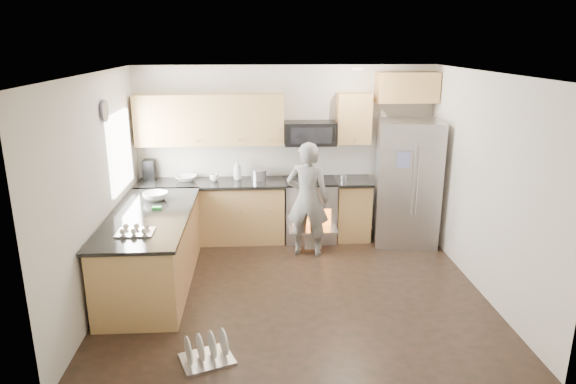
{
  "coord_description": "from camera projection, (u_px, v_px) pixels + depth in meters",
  "views": [
    {
      "loc": [
        -0.43,
        -5.71,
        2.94
      ],
      "look_at": [
        -0.05,
        0.5,
        1.1
      ],
      "focal_mm": 32.0,
      "sensor_mm": 36.0,
      "label": 1
    }
  ],
  "objects": [
    {
      "name": "room_shell",
      "position": [
        292.0,
        156.0,
        5.86
      ],
      "size": [
        4.54,
        4.04,
        2.62
      ],
      "color": "beige",
      "rests_on": "ground"
    },
    {
      "name": "person",
      "position": [
        308.0,
        199.0,
        7.14
      ],
      "size": [
        0.67,
        0.53,
        1.63
      ],
      "primitive_type": "imported",
      "rotation": [
        0.0,
        0.0,
        2.89
      ],
      "color": "slate",
      "rests_on": "ground"
    },
    {
      "name": "ground",
      "position": [
        295.0,
        289.0,
        6.33
      ],
      "size": [
        4.5,
        4.5,
        0.0
      ],
      "primitive_type": "plane",
      "color": "black",
      "rests_on": "ground"
    },
    {
      "name": "back_cabinet_run",
      "position": [
        248.0,
        178.0,
        7.69
      ],
      "size": [
        4.45,
        0.64,
        2.5
      ],
      "color": "#A36E41",
      "rests_on": "ground"
    },
    {
      "name": "stove_range",
      "position": [
        310.0,
        196.0,
        7.77
      ],
      "size": [
        0.76,
        0.97,
        1.79
      ],
      "color": "#B7B7BC",
      "rests_on": "ground"
    },
    {
      "name": "refrigerator",
      "position": [
        407.0,
        183.0,
        7.57
      ],
      "size": [
        1.0,
        0.83,
        1.84
      ],
      "rotation": [
        0.0,
        0.0,
        -0.16
      ],
      "color": "#B7B7BC",
      "rests_on": "ground"
    },
    {
      "name": "dish_rack",
      "position": [
        207.0,
        353.0,
        4.88
      ],
      "size": [
        0.58,
        0.53,
        0.3
      ],
      "rotation": [
        0.0,
        0.0,
        0.37
      ],
      "color": "#B7B7BC",
      "rests_on": "ground"
    },
    {
      "name": "peninsula",
      "position": [
        152.0,
        249.0,
        6.33
      ],
      "size": [
        0.96,
        2.36,
        1.03
      ],
      "color": "#A36E41",
      "rests_on": "ground"
    }
  ]
}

